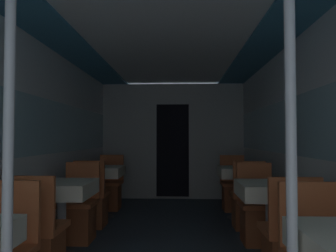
{
  "coord_description": "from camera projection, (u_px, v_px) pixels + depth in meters",
  "views": [
    {
      "loc": [
        0.16,
        -0.85,
        1.21
      ],
      "look_at": [
        0.02,
        2.86,
        1.34
      ],
      "focal_mm": 35.0,
      "sensor_mm": 36.0,
      "label": 1
    }
  ],
  "objects": [
    {
      "name": "support_pole_right_0",
      "position": [
        291.0,
        153.0,
        1.55
      ],
      "size": [
        0.05,
        0.05,
        2.27
      ],
      "color": "silver",
      "rests_on": "ground_plane"
    },
    {
      "name": "chair_left_near_1",
      "position": [
        37.0,
        247.0,
        2.73
      ],
      "size": [
        0.41,
        0.41,
        0.9
      ],
      "color": "brown",
      "rests_on": "ground_plane"
    },
    {
      "name": "chair_left_near_2",
      "position": [
        92.0,
        205.0,
        4.42
      ],
      "size": [
        0.41,
        0.41,
        0.9
      ],
      "color": "brown",
      "rests_on": "ground_plane"
    },
    {
      "name": "dining_table_left_2",
      "position": [
        102.0,
        174.0,
        4.97
      ],
      "size": [
        0.61,
        0.61,
        0.76
      ],
      "color": "#4C4C51",
      "rests_on": "ground_plane"
    },
    {
      "name": "dining_table_left_1",
      "position": [
        62.0,
        193.0,
        3.29
      ],
      "size": [
        0.61,
        0.61,
        0.76
      ],
      "color": "#4C4C51",
      "rests_on": "ground_plane"
    },
    {
      "name": "wall_left",
      "position": [
        34.0,
        142.0,
        3.52
      ],
      "size": [
        0.05,
        8.03,
        2.27
      ],
      "color": "silver",
      "rests_on": "ground_plane"
    },
    {
      "name": "ceiling_panel",
      "position": [
        166.0,
        34.0,
        3.51
      ],
      "size": [
        2.85,
        8.03,
        0.07
      ],
      "color": "white",
      "rests_on": "wall_left"
    },
    {
      "name": "dining_table_right_2",
      "position": [
        239.0,
        175.0,
        4.89
      ],
      "size": [
        0.61,
        0.61,
        0.76
      ],
      "color": "#4C4C51",
      "rests_on": "ground_plane"
    },
    {
      "name": "chair_right_far_2",
      "position": [
        234.0,
        193.0,
        5.42
      ],
      "size": [
        0.41,
        0.41,
        0.9
      ],
      "rotation": [
        0.0,
        0.0,
        3.14
      ],
      "color": "brown",
      "rests_on": "ground_plane"
    },
    {
      "name": "bulkhead_far",
      "position": [
        173.0,
        141.0,
        6.5
      ],
      "size": [
        2.79,
        0.09,
        2.27
      ],
      "color": "#A8A8A3",
      "rests_on": "ground_plane"
    },
    {
      "name": "chair_left_far_2",
      "position": [
        110.0,
        192.0,
        5.5
      ],
      "size": [
        0.41,
        0.41,
        0.9
      ],
      "rotation": [
        0.0,
        0.0,
        3.14
      ],
      "color": "brown",
      "rests_on": "ground_plane"
    },
    {
      "name": "wall_right",
      "position": [
        302.0,
        142.0,
        3.41
      ],
      "size": [
        0.05,
        8.03,
        2.27
      ],
      "color": "silver",
      "rests_on": "ground_plane"
    },
    {
      "name": "support_pole_left_0",
      "position": [
        8.0,
        152.0,
        1.61
      ],
      "size": [
        0.05,
        0.05,
        2.27
      ],
      "color": "silver",
      "rests_on": "ground_plane"
    },
    {
      "name": "chair_right_far_1",
      "position": [
        258.0,
        218.0,
        3.74
      ],
      "size": [
        0.41,
        0.41,
        0.9
      ],
      "rotation": [
        0.0,
        0.0,
        3.14
      ],
      "color": "brown",
      "rests_on": "ground_plane"
    },
    {
      "name": "chair_right_near_2",
      "position": [
        247.0,
        207.0,
        4.33
      ],
      "size": [
        0.41,
        0.41,
        0.9
      ],
      "color": "brown",
      "rests_on": "ground_plane"
    },
    {
      "name": "dining_table_right_1",
      "position": [
        270.0,
        195.0,
        3.21
      ],
      "size": [
        0.61,
        0.61,
        0.76
      ],
      "color": "#4C4C51",
      "rests_on": "ground_plane"
    },
    {
      "name": "chair_left_far_1",
      "position": [
        78.0,
        216.0,
        3.82
      ],
      "size": [
        0.41,
        0.41,
        0.9
      ],
      "rotation": [
        0.0,
        0.0,
        3.14
      ],
      "color": "brown",
      "rests_on": "ground_plane"
    },
    {
      "name": "chair_right_near_1",
      "position": [
        289.0,
        250.0,
        2.65
      ],
      "size": [
        0.41,
        0.41,
        0.9
      ],
      "color": "brown",
      "rests_on": "ground_plane"
    }
  ]
}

